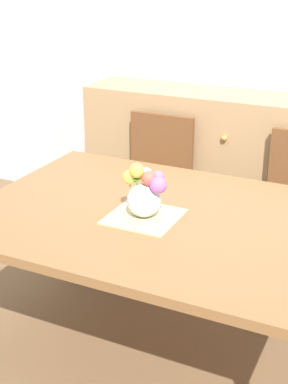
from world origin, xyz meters
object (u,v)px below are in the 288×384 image
dining_table (158,229)px  dresser (190,163)px  flower_vase (145,193)px  chair_left (154,177)px

dining_table → dresser: size_ratio=1.17×
flower_vase → dining_table: bearing=57.3°
chair_left → dresser: size_ratio=0.64×
dresser → chair_left: bearing=-103.1°
flower_vase → dresser: bearing=103.0°
dresser → flower_vase: bearing=-77.0°
dining_table → flower_vase: bearing=-122.7°
dining_table → chair_left: chair_left is taller
dining_table → chair_left: bearing=115.7°
dining_table → flower_vase: 0.20m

